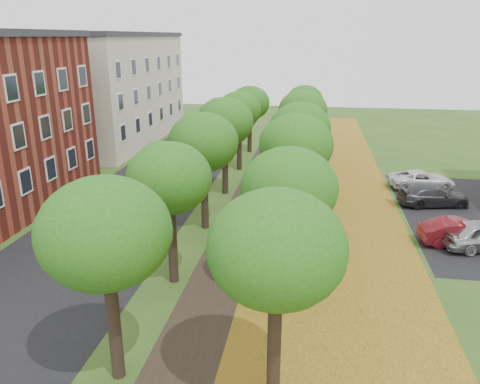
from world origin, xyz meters
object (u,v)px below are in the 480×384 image
at_px(car_red, 461,233).
at_px(car_white, 421,180).
at_px(bench, 252,258).
at_px(car_grey, 433,196).

relative_size(car_red, car_white, 0.91).
bearing_deg(car_red, car_white, -5.55).
bearing_deg(car_white, car_red, 169.78).
bearing_deg(car_red, bench, 106.12).
bearing_deg(car_grey, car_red, 168.29).
xyz_separation_m(bench, car_grey, (10.05, 9.86, 0.19)).
height_order(car_red, car_grey, car_red).
height_order(bench, car_red, car_red).
distance_m(bench, car_grey, 14.08).
height_order(bench, car_white, car_white).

